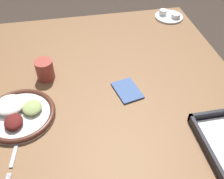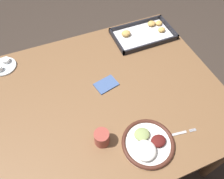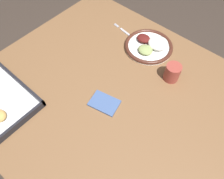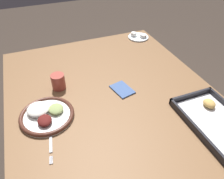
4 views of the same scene
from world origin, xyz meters
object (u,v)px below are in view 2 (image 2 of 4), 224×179
(baking_tray, at_px, (144,33))
(napkin, at_px, (106,84))
(dinner_plate, at_px, (148,144))
(saucer_plate, at_px, (3,66))
(fork, at_px, (176,134))
(drinking_cup, at_px, (102,138))

(baking_tray, distance_m, napkin, 0.51)
(dinner_plate, bearing_deg, napkin, 97.06)
(dinner_plate, relative_size, napkin, 1.79)
(saucer_plate, height_order, baking_tray, baking_tray)
(dinner_plate, relative_size, baking_tray, 0.62)
(baking_tray, bearing_deg, dinner_plate, -116.04)
(saucer_plate, bearing_deg, baking_tray, -3.49)
(dinner_plate, distance_m, saucer_plate, 0.98)
(fork, bearing_deg, saucer_plate, 141.81)
(baking_tray, bearing_deg, drinking_cup, -131.31)
(drinking_cup, bearing_deg, napkin, 65.29)
(fork, xyz_separation_m, saucer_plate, (-0.74, 0.79, 0.01))
(napkin, bearing_deg, saucer_plate, 145.39)
(fork, xyz_separation_m, drinking_cup, (-0.35, 0.10, 0.04))
(saucer_plate, bearing_deg, napkin, -34.61)
(fork, height_order, baking_tray, baking_tray)
(drinking_cup, xyz_separation_m, napkin, (0.14, 0.31, -0.04))
(fork, bearing_deg, dinner_plate, -173.50)
(dinner_plate, xyz_separation_m, napkin, (-0.05, 0.41, -0.01))
(fork, bearing_deg, drinking_cup, 171.98)
(fork, distance_m, drinking_cup, 0.37)
(dinner_plate, bearing_deg, baking_tray, 63.96)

